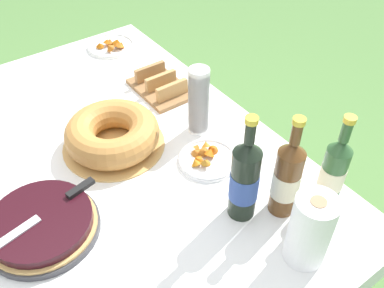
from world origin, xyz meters
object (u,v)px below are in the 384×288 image
at_px(snack_plate_left, 207,158).
at_px(bundt_cake, 112,134).
at_px(bread_board, 161,86).
at_px(cup_stack, 199,101).
at_px(snack_plate_near, 111,45).
at_px(cider_bottle_amber, 287,178).
at_px(paper_towel_roll, 310,230).
at_px(serving_knife, 48,211).
at_px(cider_bottle_green, 334,171).
at_px(berry_tart, 42,225).
at_px(juice_bottle_red, 245,180).

bearing_deg(snack_plate_left, bundt_cake, -139.43).
height_order(snack_plate_left, bread_board, bread_board).
distance_m(cup_stack, snack_plate_near, 0.71).
bearing_deg(snack_plate_left, snack_plate_near, 173.53).
bearing_deg(cider_bottle_amber, paper_towel_roll, -23.66).
relative_size(serving_knife, paper_towel_roll, 1.69).
height_order(serving_knife, bundt_cake, bundt_cake).
relative_size(bundt_cake, snack_plate_near, 1.62).
bearing_deg(serving_knife, snack_plate_near, -139.24).
bearing_deg(serving_knife, cider_bottle_green, 139.42).
bearing_deg(cider_bottle_green, cider_bottle_amber, -110.86).
xyz_separation_m(cup_stack, cider_bottle_amber, (0.43, -0.02, 0.00)).
bearing_deg(berry_tart, cider_bottle_amber, 61.11).
height_order(cider_bottle_green, snack_plate_near, cider_bottle_green).
bearing_deg(bread_board, cider_bottle_green, 7.00).
height_order(serving_knife, snack_plate_left, serving_knife).
distance_m(serving_knife, snack_plate_near, 1.01).
bearing_deg(snack_plate_near, snack_plate_left, -6.47).
distance_m(berry_tart, bundt_cake, 0.39).
bearing_deg(snack_plate_near, bread_board, 0.46).
bearing_deg(snack_plate_near, paper_towel_roll, -4.68).
xyz_separation_m(cider_bottle_amber, snack_plate_near, (-1.14, 0.04, -0.12)).
xyz_separation_m(serving_knife, paper_towel_roll, (0.49, 0.51, 0.05)).
bearing_deg(snack_plate_left, juice_bottle_red, -11.64).
distance_m(juice_bottle_red, snack_plate_left, 0.26).
xyz_separation_m(cider_bottle_green, cider_bottle_amber, (-0.05, -0.14, 0.01)).
bearing_deg(berry_tart, bread_board, 120.98).
xyz_separation_m(serving_knife, snack_plate_near, (-0.80, 0.61, -0.05)).
relative_size(cup_stack, juice_bottle_red, 0.72).
distance_m(snack_plate_near, bread_board, 0.42).
height_order(berry_tart, cup_stack, cup_stack).
bearing_deg(cup_stack, paper_towel_roll, -8.08).
bearing_deg(paper_towel_roll, cider_bottle_green, 116.01).
bearing_deg(paper_towel_roll, snack_plate_left, 178.82).
bearing_deg(serving_knife, snack_plate_left, 162.49).
relative_size(snack_plate_near, bread_board, 0.83).
height_order(bundt_cake, cider_bottle_amber, cider_bottle_amber).
bearing_deg(cider_bottle_green, cup_stack, -166.04).
bearing_deg(paper_towel_roll, bread_board, 172.87).
xyz_separation_m(berry_tart, bundt_cake, (-0.20, 0.33, 0.03)).
height_order(serving_knife, cider_bottle_green, cider_bottle_green).
height_order(cider_bottle_green, paper_towel_roll, cider_bottle_green).
distance_m(cider_bottle_green, snack_plate_near, 1.20).
bearing_deg(bundt_cake, paper_towel_roll, 16.50).
height_order(cup_stack, paper_towel_roll, cup_stack).
relative_size(cider_bottle_green, paper_towel_roll, 1.43).
bearing_deg(cup_stack, juice_bottle_red, -17.90).
distance_m(berry_tart, serving_knife, 0.05).
distance_m(berry_tart, cider_bottle_green, 0.84).
bearing_deg(cup_stack, serving_knife, -80.86).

